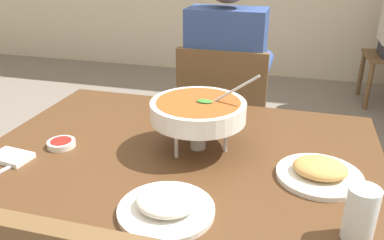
% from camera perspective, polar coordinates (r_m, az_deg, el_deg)
% --- Properties ---
extents(dining_table_main, '(1.25, 0.93, 0.72)m').
position_cam_1_polar(dining_table_main, '(1.31, -1.78, -8.60)').
color(dining_table_main, '#51331C').
rests_on(dining_table_main, ground_plane).
extents(chair_diner_main, '(0.44, 0.44, 0.90)m').
position_cam_1_polar(chair_diner_main, '(2.01, 4.60, -0.21)').
color(chair_diner_main, brown).
rests_on(chair_diner_main, ground_plane).
extents(diner_main, '(0.40, 0.45, 1.31)m').
position_cam_1_polar(diner_main, '(1.96, 5.02, 6.49)').
color(diner_main, '#2D2D38').
rests_on(diner_main, ground_plane).
extents(curry_bowl, '(0.33, 0.30, 0.26)m').
position_cam_1_polar(curry_bowl, '(1.23, 0.90, 1.29)').
color(curry_bowl, silver).
rests_on(curry_bowl, dining_table_main).
extents(rice_plate, '(0.24, 0.24, 0.06)m').
position_cam_1_polar(rice_plate, '(0.99, -3.76, -12.24)').
color(rice_plate, white).
rests_on(rice_plate, dining_table_main).
extents(appetizer_plate, '(0.24, 0.24, 0.06)m').
position_cam_1_polar(appetizer_plate, '(1.18, 17.90, -7.11)').
color(appetizer_plate, white).
rests_on(appetizer_plate, dining_table_main).
extents(sauce_dish, '(0.09, 0.09, 0.02)m').
position_cam_1_polar(sauce_dish, '(1.36, -18.30, -3.22)').
color(sauce_dish, white).
rests_on(sauce_dish, dining_table_main).
extents(napkin_folded, '(0.13, 0.09, 0.02)m').
position_cam_1_polar(napkin_folded, '(1.34, -24.60, -4.88)').
color(napkin_folded, white).
rests_on(napkin_folded, dining_table_main).
extents(spoon_utensil, '(0.06, 0.17, 0.01)m').
position_cam_1_polar(spoon_utensil, '(1.29, -24.90, -6.24)').
color(spoon_utensil, silver).
rests_on(spoon_utensil, dining_table_main).
extents(drink_glass, '(0.07, 0.07, 0.13)m').
position_cam_1_polar(drink_glass, '(0.96, 23.03, -12.68)').
color(drink_glass, silver).
rests_on(drink_glass, dining_table_main).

